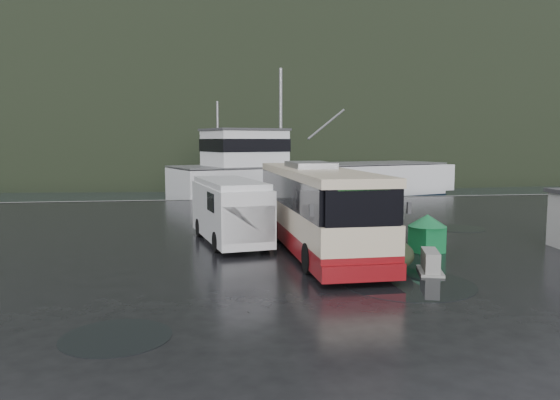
{
  "coord_description": "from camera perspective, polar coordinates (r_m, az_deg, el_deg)",
  "views": [
    {
      "loc": [
        -3.99,
        -18.75,
        4.12
      ],
      "look_at": [
        -0.76,
        3.47,
        1.7
      ],
      "focal_mm": 35.0,
      "sensor_mm": 36.0,
      "label": 1
    }
  ],
  "objects": [
    {
      "name": "ground",
      "position": [
        19.61,
        3.67,
        -5.99
      ],
      "size": [
        160.0,
        160.0,
        0.0
      ],
      "primitive_type": "plane",
      "color": "black",
      "rests_on": "ground"
    },
    {
      "name": "harbor_water",
      "position": [
        128.88,
        -6.51,
        4.29
      ],
      "size": [
        300.0,
        180.0,
        0.02
      ],
      "primitive_type": "cube",
      "color": "black",
      "rests_on": "ground"
    },
    {
      "name": "quay_edge",
      "position": [
        39.17,
        -2.38,
        0.11
      ],
      "size": [
        160.0,
        0.6,
        1.5
      ],
      "primitive_type": "cube",
      "color": "#999993",
      "rests_on": "ground"
    },
    {
      "name": "headland",
      "position": [
        269.15,
        -5.31,
        5.26
      ],
      "size": [
        780.0,
        540.0,
        570.0
      ],
      "primitive_type": "ellipsoid",
      "color": "black",
      "rests_on": "ground"
    },
    {
      "name": "coach_bus",
      "position": [
        21.17,
        3.68,
        -5.08
      ],
      "size": [
        3.28,
        11.84,
        3.33
      ],
      "primitive_type": null,
      "rotation": [
        0.0,
        0.0,
        0.03
      ],
      "color": "beige",
      "rests_on": "ground"
    },
    {
      "name": "white_van",
      "position": [
        22.54,
        -5.24,
        -4.41
      ],
      "size": [
        3.2,
        6.47,
        2.59
      ],
      "primitive_type": null,
      "rotation": [
        0.0,
        0.0,
        0.18
      ],
      "color": "white",
      "rests_on": "ground"
    },
    {
      "name": "waste_bin_left",
      "position": [
        21.16,
        15.06,
        -5.29
      ],
      "size": [
        1.3,
        1.3,
        1.43
      ],
      "primitive_type": null,
      "rotation": [
        0.0,
        0.0,
        0.34
      ],
      "color": "#147239",
      "rests_on": "ground"
    },
    {
      "name": "waste_bin_right",
      "position": [
        19.29,
        9.81,
        -6.28
      ],
      "size": [
        1.39,
        1.39,
        1.59
      ],
      "primitive_type": null,
      "rotation": [
        0.0,
        0.0,
        -0.26
      ],
      "color": "#147239",
      "rests_on": "ground"
    },
    {
      "name": "dome_tent",
      "position": [
        18.24,
        10.78,
        -7.02
      ],
      "size": [
        2.04,
        2.73,
        1.02
      ],
      "primitive_type": null,
      "rotation": [
        0.0,
        0.0,
        -0.08
      ],
      "color": "#262F1C",
      "rests_on": "ground"
    },
    {
      "name": "jersey_barrier_a",
      "position": [
        17.95,
        15.4,
        -7.34
      ],
      "size": [
        1.08,
        1.57,
        0.71
      ],
      "primitive_type": null,
      "rotation": [
        0.0,
        0.0,
        -0.28
      ],
      "color": "#999993",
      "rests_on": "ground"
    },
    {
      "name": "fishing_trawler",
      "position": [
        47.32,
        3.66,
        1.15
      ],
      "size": [
        29.51,
        15.95,
        11.64
      ],
      "primitive_type": null,
      "rotation": [
        0.0,
        0.0,
        0.35
      ],
      "color": "white",
      "rests_on": "ground"
    },
    {
      "name": "puddles",
      "position": [
        17.71,
        10.91,
        -7.4
      ],
      "size": [
        16.34,
        14.97,
        0.01
      ],
      "color": "black",
      "rests_on": "ground"
    }
  ]
}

